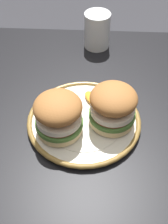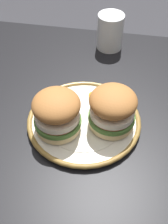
# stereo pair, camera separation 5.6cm
# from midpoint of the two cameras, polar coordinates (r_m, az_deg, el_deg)

# --- Properties ---
(dining_table) EXTENTS (1.29, 0.81, 0.77)m
(dining_table) POSITION_cam_midpoint_polar(r_m,az_deg,el_deg) (0.80, 6.13, -7.48)
(dining_table) COLOR black
(dining_table) RESTS_ON ground
(dinner_plate) EXTENTS (0.27, 0.27, 0.02)m
(dinner_plate) POSITION_cam_midpoint_polar(r_m,az_deg,el_deg) (0.69, 2.31, -1.82)
(dinner_plate) COLOR silver
(dinner_plate) RESTS_ON dining_table
(sandwich_half_left) EXTENTS (0.13, 0.13, 0.10)m
(sandwich_half_left) POSITION_cam_midpoint_polar(r_m,az_deg,el_deg) (0.65, 8.14, 0.61)
(sandwich_half_left) COLOR beige
(sandwich_half_left) RESTS_ON dinner_plate
(sandwich_half_right) EXTENTS (0.11, 0.11, 0.10)m
(sandwich_half_right) POSITION_cam_midpoint_polar(r_m,az_deg,el_deg) (0.63, -2.87, -0.14)
(sandwich_half_right) COLOR beige
(sandwich_half_right) RESTS_ON dinner_plate
(orange_peel_curled) EXTENTS (0.08, 0.08, 0.01)m
(orange_peel_curled) POSITION_cam_midpoint_polar(r_m,az_deg,el_deg) (0.73, -1.85, 2.65)
(orange_peel_curled) COLOR orange
(orange_peel_curled) RESTS_ON dinner_plate
(orange_peel_strip_long) EXTENTS (0.06, 0.07, 0.01)m
(orange_peel_strip_long) POSITION_cam_midpoint_polar(r_m,az_deg,el_deg) (0.73, 4.52, 2.43)
(orange_peel_strip_long) COLOR orange
(orange_peel_strip_long) RESTS_ON dinner_plate
(drinking_glass) EXTENTS (0.08, 0.08, 0.11)m
(drinking_glass) POSITION_cam_midpoint_polar(r_m,az_deg,el_deg) (0.92, 6.98, 15.16)
(drinking_glass) COLOR white
(drinking_glass) RESTS_ON dining_table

